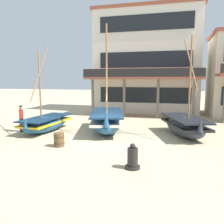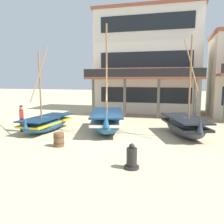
% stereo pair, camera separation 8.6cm
% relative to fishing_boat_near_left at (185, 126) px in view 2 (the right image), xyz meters
% --- Properties ---
extents(ground_plane, '(120.00, 120.00, 0.00)m').
position_rel_fishing_boat_near_left_xyz_m(ground_plane, '(-4.22, -1.84, -0.62)').
color(ground_plane, tan).
extents(fishing_boat_near_left, '(2.92, 4.52, 5.72)m').
position_rel_fishing_boat_near_left_xyz_m(fishing_boat_near_left, '(0.00, 0.00, 0.00)').
color(fishing_boat_near_left, '#2D333D').
rests_on(fishing_boat_near_left, ground).
extents(fishing_boat_centre_large, '(3.11, 5.35, 6.56)m').
position_rel_fishing_boat_near_left_xyz_m(fishing_boat_centre_large, '(-4.78, -0.01, 0.09)').
color(fishing_boat_centre_large, '#23517A').
rests_on(fishing_boat_centre_large, ground).
extents(fishing_boat_far_right, '(1.91, 4.33, 5.43)m').
position_rel_fishing_boat_near_left_xyz_m(fishing_boat_far_right, '(-8.62, -0.89, -0.10)').
color(fishing_boat_far_right, '#23517A').
rests_on(fishing_boat_far_right, ground).
extents(fisherman_by_hull, '(0.41, 0.41, 1.68)m').
position_rel_fishing_boat_near_left_xyz_m(fisherman_by_hull, '(-10.04, -1.46, 0.21)').
color(fisherman_by_hull, '#33333D').
rests_on(fisherman_by_hull, ground).
extents(capstan_winch, '(0.57, 0.57, 0.97)m').
position_rel_fishing_boat_near_left_xyz_m(capstan_winch, '(-2.13, -5.83, -0.23)').
color(capstan_winch, black).
rests_on(capstan_winch, ground).
extents(wooden_barrel, '(0.56, 0.56, 0.70)m').
position_rel_fishing_boat_near_left_xyz_m(wooden_barrel, '(-6.17, -3.88, -0.27)').
color(wooden_barrel, brown).
rests_on(wooden_barrel, ground).
extents(harbor_building_main, '(10.75, 7.99, 10.36)m').
position_rel_fishing_boat_near_left_xyz_m(harbor_building_main, '(-3.41, 10.85, 4.55)').
color(harbor_building_main, silver).
rests_on(harbor_building_main, ground).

